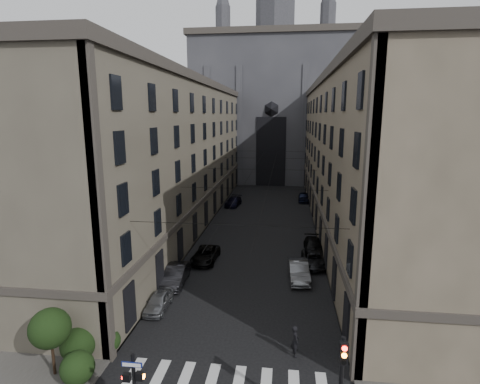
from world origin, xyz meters
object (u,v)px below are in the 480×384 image
at_px(car_left_near, 159,301).
at_px(car_left_midnear, 176,275).
at_px(traffic_light_right, 341,378).
at_px(car_right_midfar, 314,246).
at_px(car_right_near, 299,271).
at_px(gothic_tower, 274,100).
at_px(car_right_far, 304,197).
at_px(pedestrian, 295,341).
at_px(car_left_midfar, 205,255).
at_px(car_right_midnear, 314,259).
at_px(car_left_far, 233,202).

distance_m(car_left_near, car_left_midnear, 4.42).
distance_m(traffic_light_right, car_right_midfar, 24.03).
bearing_deg(car_right_near, car_left_midnear, -172.21).
distance_m(gothic_tower, car_right_far, 30.87).
height_order(traffic_light_right, car_left_near, traffic_light_right).
height_order(gothic_tower, pedestrian, gothic_tower).
relative_size(car_left_midfar, car_right_near, 1.01).
distance_m(car_left_midnear, car_right_near, 10.77).
distance_m(car_left_near, pedestrian, 10.92).
xyz_separation_m(car_left_midnear, car_left_midfar, (1.48, 5.26, -0.12)).
xyz_separation_m(traffic_light_right, car_right_near, (-1.21, 16.98, -2.50)).
relative_size(traffic_light_right, car_right_midnear, 1.13).
height_order(car_left_midnear, car_left_far, car_left_midnear).
bearing_deg(pedestrian, car_right_midfar, -22.44).
xyz_separation_m(gothic_tower, car_right_far, (6.20, -24.98, -17.05)).
height_order(traffic_light_right, pedestrian, traffic_light_right).
distance_m(gothic_tower, car_left_midnear, 60.97).
bearing_deg(car_left_midnear, car_right_far, 66.76).
bearing_deg(traffic_light_right, car_right_far, 89.28).
distance_m(car_left_midfar, car_right_far, 30.03).
xyz_separation_m(gothic_tower, traffic_light_right, (5.60, -73.04, -14.51)).
height_order(car_left_near, car_right_far, car_right_far).
distance_m(car_right_midfar, car_right_far, 24.18).
distance_m(car_left_midfar, car_left_far, 23.49).
xyz_separation_m(gothic_tower, car_left_midnear, (-6.16, -58.22, -17.01)).
xyz_separation_m(traffic_light_right, car_right_far, (0.60, 48.06, -2.54)).
xyz_separation_m(car_right_near, car_right_midnear, (1.58, 3.29, -0.15)).
xyz_separation_m(car_left_midfar, car_right_midnear, (10.66, 0.20, -0.04)).
relative_size(traffic_light_right, car_left_near, 1.39).
height_order(car_left_far, car_right_near, car_right_near).
xyz_separation_m(gothic_tower, car_right_near, (4.39, -56.05, -17.01)).
bearing_deg(gothic_tower, car_left_near, -95.65).
height_order(car_left_midfar, pedestrian, pedestrian).
relative_size(car_left_near, car_right_near, 0.78).
bearing_deg(car_left_far, car_left_midnear, -84.83).
height_order(car_left_midnear, pedestrian, pedestrian).
bearing_deg(pedestrian, car_right_far, -18.09).
relative_size(gothic_tower, car_right_midfar, 12.09).
relative_size(car_left_midnear, car_right_far, 1.10).
bearing_deg(traffic_light_right, gothic_tower, 94.38).
bearing_deg(car_left_midnear, car_left_near, -93.19).
xyz_separation_m(car_right_midfar, car_right_far, (0.00, 24.18, 0.05)).
relative_size(car_right_far, pedestrian, 2.24).
bearing_deg(car_right_midnear, car_right_far, 86.69).
bearing_deg(car_left_far, gothic_tower, 87.20).
bearing_deg(car_left_midfar, car_left_near, -97.06).
distance_m(car_right_midnear, car_right_far, 27.78).
distance_m(traffic_light_right, car_right_midnear, 20.45).
relative_size(car_left_far, car_right_near, 1.01).
height_order(car_left_near, car_left_midnear, car_left_midnear).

